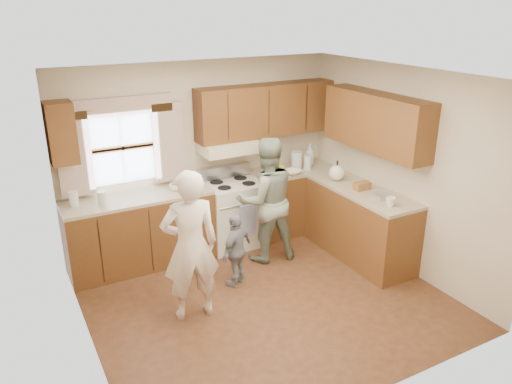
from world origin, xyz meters
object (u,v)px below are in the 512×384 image
stove (233,213)px  woman_left (190,246)px  woman_right (266,200)px  child (237,250)px

stove → woman_left: bearing=-130.3°
stove → woman_right: size_ratio=0.65×
stove → child: 1.09m
woman_left → child: bearing=-146.8°
woman_right → child: woman_right is taller
stove → child: bearing=-113.8°
stove → woman_left: woman_left is taller
woman_left → child: size_ratio=1.82×
stove → child: (-0.44, -1.00, -0.01)m
woman_left → stove: bearing=-123.2°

